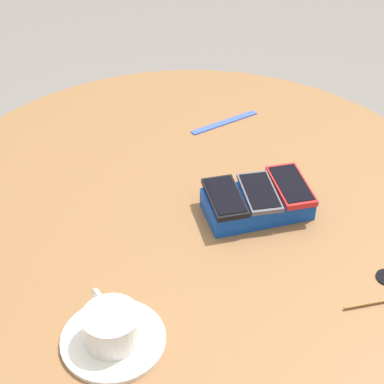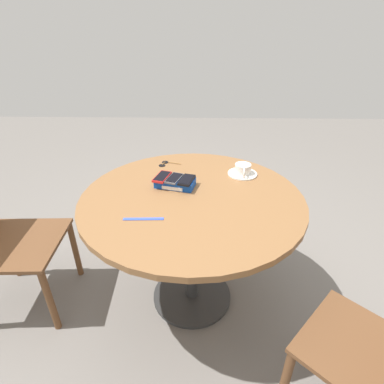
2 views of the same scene
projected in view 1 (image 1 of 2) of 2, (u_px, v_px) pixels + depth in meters
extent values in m
cylinder|color=#2D2D2D|center=(192.00, 320.00, 1.51)|extent=(0.07, 0.07, 0.66)
cylinder|color=brown|center=(192.00, 206.00, 1.29)|extent=(1.11, 1.11, 0.03)
cube|color=#0F42AD|center=(257.00, 204.00, 1.24)|extent=(0.22, 0.15, 0.04)
cube|color=white|center=(248.00, 191.00, 1.28)|extent=(0.11, 0.03, 0.02)
cube|color=red|center=(291.00, 186.00, 1.24)|extent=(0.10, 0.14, 0.01)
cube|color=black|center=(291.00, 183.00, 1.24)|extent=(0.08, 0.13, 0.00)
cube|color=#515156|center=(260.00, 192.00, 1.23)|extent=(0.10, 0.14, 0.01)
cube|color=black|center=(260.00, 190.00, 1.22)|extent=(0.09, 0.12, 0.00)
cube|color=black|center=(225.00, 197.00, 1.21)|extent=(0.09, 0.14, 0.01)
cube|color=black|center=(225.00, 195.00, 1.21)|extent=(0.08, 0.12, 0.00)
cylinder|color=silver|center=(113.00, 340.00, 1.00)|extent=(0.17, 0.17, 0.01)
cylinder|color=silver|center=(112.00, 327.00, 0.98)|extent=(0.09, 0.09, 0.05)
cylinder|color=tan|center=(111.00, 318.00, 0.97)|extent=(0.08, 0.08, 0.00)
torus|color=silver|center=(100.00, 305.00, 1.02)|extent=(0.01, 0.06, 0.06)
cube|color=blue|center=(225.00, 122.00, 1.51)|extent=(0.18, 0.02, 0.00)
cylinder|color=olive|center=(368.00, 304.00, 1.06)|extent=(0.08, 0.03, 0.00)
cylinder|color=brown|center=(356.00, 212.00, 2.04)|extent=(0.04, 0.04, 0.41)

